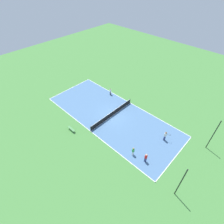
{
  "coord_description": "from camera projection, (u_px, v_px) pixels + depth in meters",
  "views": [
    {
      "loc": [
        16.16,
        15.44,
        21.01
      ],
      "look_at": [
        0.0,
        0.0,
        0.9
      ],
      "focal_mm": 28.0,
      "sensor_mm": 36.0,
      "label": 1
    }
  ],
  "objects": [
    {
      "name": "ground_plane",
      "position": [
        112.0,
        116.0,
        30.66
      ],
      "size": [
        80.0,
        80.0,
        0.0
      ],
      "primitive_type": "plane",
      "color": "#47843D"
    },
    {
      "name": "court_surface",
      "position": [
        112.0,
        116.0,
        30.66
      ],
      "size": [
        10.11,
        24.57,
        0.02
      ],
      "color": "#4C729E",
      "rests_on": "ground_plane"
    },
    {
      "name": "tennis_net",
      "position": [
        112.0,
        114.0,
        30.31
      ],
      "size": [
        9.91,
        0.1,
        1.0
      ],
      "color": "black",
      "rests_on": "court_surface"
    },
    {
      "name": "bench",
      "position": [
        71.0,
        129.0,
        27.84
      ],
      "size": [
        0.36,
        1.54,
        0.45
      ],
      "rotation": [
        0.0,
        0.0,
        1.57
      ],
      "color": "#4C8C4C",
      "rests_on": "ground_plane"
    },
    {
      "name": "player_far_green",
      "position": [
        133.0,
        151.0,
        24.1
      ],
      "size": [
        0.44,
        0.44,
        1.53
      ],
      "rotation": [
        0.0,
        0.0,
        3.41
      ],
      "color": "white",
      "rests_on": "court_surface"
    },
    {
      "name": "player_coach_red",
      "position": [
        146.0,
        157.0,
        23.25
      ],
      "size": [
        0.41,
        0.41,
        1.63
      ],
      "rotation": [
        0.0,
        0.0,
        2.98
      ],
      "color": "navy",
      "rests_on": "court_surface"
    },
    {
      "name": "player_far_white",
      "position": [
        165.0,
        135.0,
        25.98
      ],
      "size": [
        0.72,
        0.98,
        1.74
      ],
      "rotation": [
        0.0,
        0.0,
        2.05
      ],
      "color": "navy",
      "rests_on": "court_surface"
    },
    {
      "name": "player_near_white",
      "position": [
        110.0,
        91.0,
        34.78
      ],
      "size": [
        0.46,
        0.46,
        1.41
      ],
      "rotation": [
        0.0,
        0.0,
        0.34
      ],
      "color": "#4C4C51",
      "rests_on": "court_surface"
    },
    {
      "name": "tennis_ball_midcourt",
      "position": [
        74.0,
        90.0,
        36.3
      ],
      "size": [
        0.07,
        0.07,
        0.07
      ],
      "primitive_type": "sphere",
      "color": "#CCE033",
      "rests_on": "court_surface"
    },
    {
      "name": "tennis_ball_right_alley",
      "position": [
        137.0,
        118.0,
        30.17
      ],
      "size": [
        0.07,
        0.07,
        0.07
      ],
      "primitive_type": "sphere",
      "color": "#CCE033",
      "rests_on": "court_surface"
    },
    {
      "name": "fence_post_back_left",
      "position": [
        213.0,
        135.0,
        23.79
      ],
      "size": [
        0.12,
        0.12,
        5.48
      ],
      "color": "black",
      "rests_on": "ground_plane"
    },
    {
      "name": "fence_post_back_right",
      "position": [
        180.0,
        183.0,
        18.81
      ],
      "size": [
        0.12,
        0.12,
        5.48
      ],
      "color": "black",
      "rests_on": "ground_plane"
    }
  ]
}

